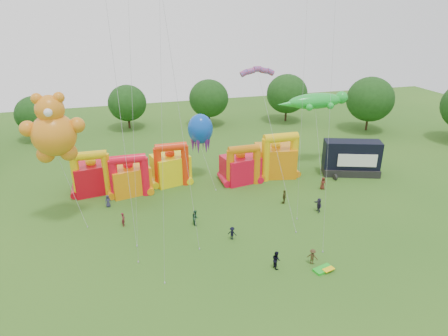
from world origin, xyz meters
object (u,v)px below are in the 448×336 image
object	(u,v)px
bouncy_castle_2	(171,167)
spectator_4	(284,197)
stage_trailer	(351,158)
gecko_kite	(318,133)
spectator_0	(108,201)
bouncy_castle_0	(92,176)
octopus_kite	(203,142)
teddy_bear_kite	(58,147)

from	to	relation	value
bouncy_castle_2	spectator_4	world-z (taller)	bouncy_castle_2
stage_trailer	spectator_4	distance (m)	15.08
gecko_kite	spectator_0	world-z (taller)	gecko_kite
bouncy_castle_0	spectator_0	world-z (taller)	bouncy_castle_0
octopus_kite	spectator_4	world-z (taller)	octopus_kite
stage_trailer	spectator_4	size ratio (longest dim) A/B	4.61
gecko_kite	spectator_4	size ratio (longest dim) A/B	6.16
bouncy_castle_2	spectator_0	world-z (taller)	bouncy_castle_2
teddy_bear_kite	octopus_kite	size ratio (longest dim) A/B	1.61
bouncy_castle_2	stage_trailer	size ratio (longest dim) A/B	0.73
bouncy_castle_2	teddy_bear_kite	world-z (taller)	teddy_bear_kite
bouncy_castle_2	gecko_kite	bearing A→B (deg)	-3.84
octopus_kite	spectator_4	distance (m)	14.49
gecko_kite	octopus_kite	size ratio (longest dim) A/B	1.22
gecko_kite	spectator_0	distance (m)	31.96
bouncy_castle_2	stage_trailer	distance (m)	27.15
bouncy_castle_2	teddy_bear_kite	xyz separation A→B (m)	(-13.46, -7.47, 6.99)
bouncy_castle_0	teddy_bear_kite	bearing A→B (deg)	-110.10
teddy_bear_kite	gecko_kite	world-z (taller)	teddy_bear_kite
stage_trailer	spectator_4	world-z (taller)	stage_trailer
stage_trailer	spectator_0	distance (m)	35.85
stage_trailer	octopus_kite	world-z (taller)	octopus_kite
bouncy_castle_2	stage_trailer	world-z (taller)	bouncy_castle_2
spectator_0	spectator_4	world-z (taller)	spectator_4
bouncy_castle_0	spectator_0	distance (m)	5.58
octopus_kite	spectator_0	xyz separation A→B (m)	(-13.85, -5.61, -4.89)
teddy_bear_kite	bouncy_castle_2	bearing A→B (deg)	29.04
gecko_kite	octopus_kite	bearing A→B (deg)	173.87
teddy_bear_kite	bouncy_castle_0	bearing A→B (deg)	69.90
teddy_bear_kite	spectator_4	bearing A→B (deg)	-6.54
bouncy_castle_0	stage_trailer	xyz separation A→B (m)	(37.60, -4.11, 0.11)
teddy_bear_kite	spectator_4	world-z (taller)	teddy_bear_kite
bouncy_castle_0	bouncy_castle_2	distance (m)	10.80
octopus_kite	bouncy_castle_2	bearing A→B (deg)	-175.57
spectator_0	octopus_kite	bearing A→B (deg)	4.57
octopus_kite	stage_trailer	bearing A→B (deg)	-12.08
bouncy_castle_2	gecko_kite	size ratio (longest dim) A/B	0.55
bouncy_castle_0	octopus_kite	world-z (taller)	octopus_kite
bouncy_castle_0	octopus_kite	distance (m)	16.01
teddy_bear_kite	octopus_kite	xyz separation A→B (m)	(18.32, 7.85, -3.74)
spectator_0	bouncy_castle_2	bearing A→B (deg)	12.73
gecko_kite	spectator_0	bearing A→B (deg)	-173.18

